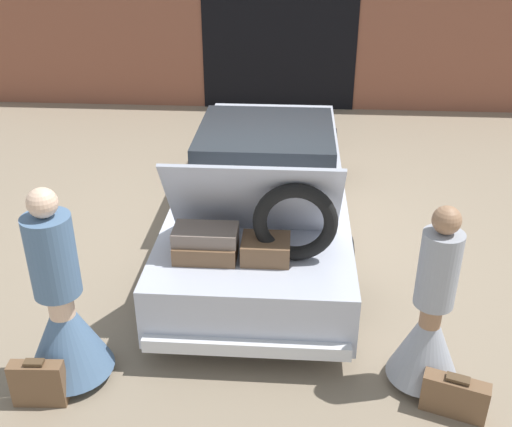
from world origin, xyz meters
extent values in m
plane|color=#7F705B|center=(0.00, 0.00, 0.00)|extent=(40.00, 40.00, 0.00)
cube|color=brown|center=(0.00, 4.77, 1.40)|extent=(12.00, 0.12, 2.80)
cube|color=black|center=(0.00, 4.70, 1.10)|extent=(2.80, 0.02, 2.20)
cube|color=#B2B7C6|center=(0.00, 0.00, 0.46)|extent=(1.78, 5.03, 0.56)
cube|color=#1E2328|center=(0.00, 0.30, 0.94)|extent=(1.57, 1.61, 0.40)
cylinder|color=black|center=(-0.82, 1.56, 0.35)|extent=(0.18, 0.70, 0.70)
cylinder|color=black|center=(0.82, 1.56, 0.35)|extent=(0.18, 0.70, 0.70)
cylinder|color=black|center=(-0.82, -1.51, 0.35)|extent=(0.18, 0.70, 0.70)
cylinder|color=black|center=(0.82, -1.51, 0.35)|extent=(0.18, 0.70, 0.70)
cube|color=silver|center=(0.00, -2.56, 0.28)|extent=(1.69, 0.10, 0.12)
cube|color=#B2B7C6|center=(0.00, -1.68, 1.17)|extent=(1.51, 0.63, 0.89)
cube|color=brown|center=(-0.39, -1.92, 0.82)|extent=(0.54, 0.38, 0.16)
cube|color=brown|center=(0.12, -1.92, 0.83)|extent=(0.41, 0.35, 0.19)
cube|color=#75665B|center=(-0.39, -1.92, 0.96)|extent=(0.55, 0.31, 0.12)
torus|color=black|center=(0.36, -1.92, 1.10)|extent=(0.71, 0.12, 0.71)
cylinder|color=beige|center=(-1.42, -2.66, 0.41)|extent=(0.20, 0.20, 0.82)
cone|color=slate|center=(-1.42, -2.66, 0.45)|extent=(0.68, 0.68, 0.74)
cylinder|color=slate|center=(-1.42, -2.66, 1.15)|extent=(0.36, 0.36, 0.65)
sphere|color=beige|center=(-1.42, -2.66, 1.59)|extent=(0.22, 0.22, 0.22)
cylinder|color=#997051|center=(1.42, -2.53, 0.39)|extent=(0.17, 0.17, 0.77)
cone|color=#9399A3|center=(1.42, -2.53, 0.42)|extent=(0.57, 0.57, 0.69)
cylinder|color=#9399A3|center=(1.42, -2.53, 1.08)|extent=(0.30, 0.30, 0.61)
sphere|color=#997051|center=(1.42, -2.53, 1.48)|extent=(0.21, 0.21, 0.21)
cube|color=brown|center=(-1.56, -2.98, 0.19)|extent=(0.42, 0.14, 0.38)
cube|color=#4C3823|center=(-1.56, -2.98, 0.40)|extent=(0.15, 0.08, 0.02)
cube|color=brown|center=(1.60, -2.86, 0.16)|extent=(0.50, 0.29, 0.32)
cube|color=#4C3823|center=(1.60, -2.86, 0.34)|extent=(0.19, 0.13, 0.02)
camera|label=1|loc=(0.34, -6.31, 3.46)|focal=42.00mm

